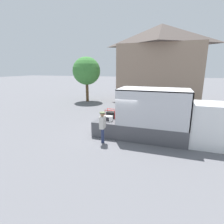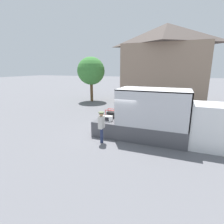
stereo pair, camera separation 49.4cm
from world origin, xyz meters
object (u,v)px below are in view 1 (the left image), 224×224
object	(u,v)px
box_truck	(177,125)
worker_person	(103,124)
portable_generator	(111,115)
street_tree	(87,71)
microwave	(108,119)

from	to	relation	value
box_truck	worker_person	distance (m)	4.32
box_truck	portable_generator	distance (m)	4.18
box_truck	worker_person	world-z (taller)	box_truck
box_truck	street_tree	world-z (taller)	street_tree
portable_generator	worker_person	bearing A→B (deg)	-85.60
box_truck	portable_generator	size ratio (longest dim) A/B	8.42
microwave	portable_generator	size ratio (longest dim) A/B	0.69
box_truck	street_tree	size ratio (longest dim) A/B	1.06
microwave	portable_generator	bearing A→B (deg)	94.79
portable_generator	microwave	bearing A→B (deg)	-85.21
worker_person	portable_generator	bearing A→B (deg)	94.40
microwave	street_tree	xyz separation A→B (m)	(-6.62, 10.41, 2.74)
box_truck	street_tree	xyz separation A→B (m)	(-10.72, 10.00, 2.87)
box_truck	street_tree	bearing A→B (deg)	136.97
microwave	street_tree	distance (m)	12.64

